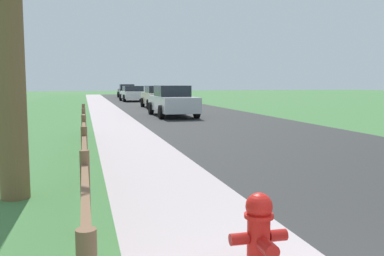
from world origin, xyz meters
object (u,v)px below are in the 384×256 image
fire_hydrant (259,232)px  parked_suv_silver (172,101)px  parked_car_white (133,93)px  parked_car_black (127,91)px  parked_car_beige (159,97)px

fire_hydrant → parked_suv_silver: size_ratio=0.15×
parked_suv_silver → parked_car_white: size_ratio=1.14×
fire_hydrant → parked_car_black: 45.14m
parked_car_white → parked_car_black: (0.34, 9.08, 0.03)m
fire_hydrant → parked_suv_silver: (2.92, 17.98, 0.39)m
fire_hydrant → parked_car_white: 36.06m
parked_suv_silver → parked_car_black: (0.34, 27.04, -0.03)m
parked_car_white → parked_car_black: size_ratio=0.91×
parked_suv_silver → parked_car_black: size_ratio=1.03×
parked_car_beige → parked_car_black: 19.80m
parked_car_white → parked_car_black: bearing=87.9°
fire_hydrant → parked_car_white: bearing=85.4°
fire_hydrant → parked_car_black: bearing=85.9°
fire_hydrant → parked_car_beige: (3.49, 25.21, 0.38)m
parked_car_white → fire_hydrant: bearing=-94.6°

